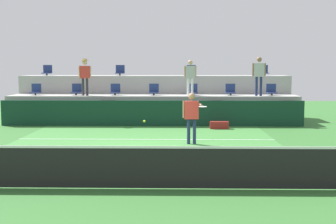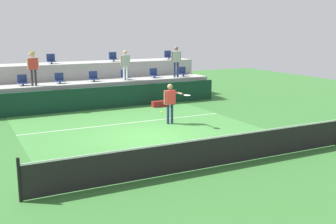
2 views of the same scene
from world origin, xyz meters
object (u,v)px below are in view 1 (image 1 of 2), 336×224
(stadium_chair_lower_far_left, at_px, (36,90))
(stadium_chair_upper_far_left, at_px, (47,71))
(stadium_chair_lower_mid_right, at_px, (193,90))
(stadium_chair_upper_right, at_px, (191,71))
(stadium_chair_lower_left, at_px, (76,90))
(stadium_chair_lower_center, at_px, (154,90))
(spectator_with_hat, at_px, (85,73))
(equipment_bag, at_px, (219,125))
(tennis_player, at_px, (192,113))
(stadium_chair_lower_mid_left, at_px, (115,90))
(stadium_chair_lower_far_right, at_px, (271,91))
(stadium_chair_upper_far_right, at_px, (264,71))
(spectator_in_white, at_px, (190,75))
(stadium_chair_lower_right, at_px, (230,90))
(tennis_ball, at_px, (144,121))
(spectator_leaning_on_rail, at_px, (259,72))
(stadium_chair_upper_left, at_px, (120,71))

(stadium_chair_lower_far_left, distance_m, stadium_chair_upper_far_left, 1.99)
(stadium_chair_lower_mid_right, bearing_deg, stadium_chair_upper_right, 90.52)
(stadium_chair_upper_far_left, height_order, stadium_chair_upper_right, same)
(stadium_chair_lower_far_left, height_order, stadium_chair_lower_left, same)
(stadium_chair_lower_center, relative_size, spectator_with_hat, 0.32)
(stadium_chair_upper_right, relative_size, equipment_bag, 0.68)
(tennis_player, bearing_deg, stadium_chair_lower_mid_left, 119.92)
(stadium_chair_lower_center, bearing_deg, stadium_chair_lower_far_right, 0.00)
(stadium_chair_lower_far_right, height_order, tennis_player, stadium_chair_lower_far_right)
(stadium_chair_lower_far_left, distance_m, stadium_chair_lower_mid_right, 7.17)
(stadium_chair_lower_mid_right, distance_m, stadium_chair_upper_far_right, 4.06)
(stadium_chair_lower_left, bearing_deg, stadium_chair_upper_right, 18.81)
(stadium_chair_lower_mid_right, xyz_separation_m, spectator_in_white, (-0.13, -0.38, 0.73))
(stadium_chair_lower_right, relative_size, stadium_chair_upper_right, 1.00)
(spectator_in_white, bearing_deg, stadium_chair_lower_far_left, 176.88)
(tennis_ball, bearing_deg, tennis_player, 55.23)
(spectator_leaning_on_rail, xyz_separation_m, equipment_bag, (-1.88, -1.68, -2.14))
(stadium_chair_lower_far_right, bearing_deg, stadium_chair_upper_far_right, 90.94)
(stadium_chair_upper_far_left, bearing_deg, stadium_chair_lower_center, -18.51)
(stadium_chair_upper_left, distance_m, tennis_ball, 9.86)
(stadium_chair_lower_right, relative_size, stadium_chair_upper_far_right, 1.00)
(stadium_chair_lower_mid_left, xyz_separation_m, tennis_ball, (1.89, -7.79, -0.45))
(stadium_chair_lower_far_left, relative_size, stadium_chair_upper_far_left, 1.00)
(spectator_in_white, xyz_separation_m, tennis_ball, (-1.51, -7.41, -1.18))
(stadium_chair_lower_right, xyz_separation_m, equipment_bag, (-0.69, -2.07, -1.31))
(tennis_ball, bearing_deg, stadium_chair_lower_far_right, 56.28)
(tennis_ball, bearing_deg, stadium_chair_upper_left, 101.13)
(stadium_chair_lower_mid_left, bearing_deg, stadium_chair_upper_left, 89.97)
(stadium_chair_lower_mid_right, relative_size, equipment_bag, 0.68)
(stadium_chair_lower_center, distance_m, equipment_bag, 3.71)
(stadium_chair_lower_right, relative_size, tennis_player, 0.31)
(stadium_chair_upper_left, height_order, tennis_player, stadium_chair_upper_left)
(stadium_chair_upper_right, bearing_deg, stadium_chair_upper_far_right, 0.00)
(equipment_bag, bearing_deg, stadium_chair_upper_far_left, 154.68)
(spectator_leaning_on_rail, bearing_deg, equipment_bag, -138.26)
(stadium_chair_lower_left, xyz_separation_m, equipment_bag, (6.33, -2.07, -1.31))
(stadium_chair_lower_left, relative_size, tennis_player, 0.31)
(stadium_chair_lower_mid_left, bearing_deg, spectator_in_white, -6.44)
(tennis_ball, xyz_separation_m, equipment_bag, (2.67, 5.73, -0.86))
(tennis_player, bearing_deg, spectator_with_hat, 130.64)
(stadium_chair_lower_center, relative_size, stadium_chair_upper_left, 1.00)
(spectator_in_white, relative_size, tennis_ball, 23.28)
(tennis_ball, distance_m, equipment_bag, 6.38)
(equipment_bag, bearing_deg, stadium_chair_lower_far_left, 165.86)
(spectator_with_hat, xyz_separation_m, equipment_bag, (5.85, -1.68, -2.09))
(stadium_chair_lower_center, height_order, spectator_leaning_on_rail, spectator_leaning_on_rail)
(stadium_chair_upper_far_left, relative_size, tennis_player, 0.31)
(tennis_player, bearing_deg, stadium_chair_lower_center, 105.04)
(stadium_chair_lower_far_right, bearing_deg, stadium_chair_lower_far_left, 180.00)
(stadium_chair_lower_far_right, height_order, stadium_chair_upper_far_right, stadium_chair_upper_far_right)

